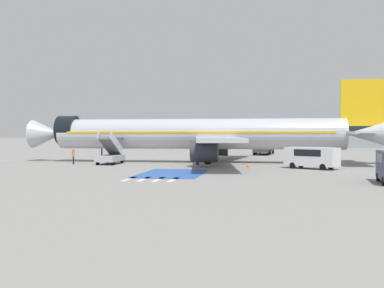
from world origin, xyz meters
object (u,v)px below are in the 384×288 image
Objects in this scene: service_van_0 at (312,156)px; terminal_building at (247,130)px; boarding_stairs_forward at (110,156)px; ground_crew_1 at (198,156)px; traffic_cone_0 at (248,165)px; ground_crew_0 at (73,155)px; fuel_tanker at (264,145)px; airliner at (202,134)px.

service_van_0 is 78.70m from terminal_building.
boarding_stairs_forward is 10.49m from ground_crew_1.
service_van_0 is 10.41× the size of traffic_cone_0.
fuel_tanker is at bearing 105.71° from ground_crew_0.
boarding_stairs_forward is at bearing -100.13° from terminal_building.
service_van_0 is 0.06× the size of terminal_building.
airliner is 5.22m from ground_crew_1.
traffic_cone_0 is 0.01× the size of terminal_building.
fuel_tanker reaches higher than service_van_0.
fuel_tanker is 28.81m from ground_crew_1.
airliner is 25.06× the size of ground_crew_0.
fuel_tanker reaches higher than ground_crew_1.
boarding_stairs_forward is 2.89× the size of ground_crew_0.
fuel_tanker is (7.57, 23.24, -1.87)m from airliner.
traffic_cone_0 is (16.37, -2.78, -0.71)m from boarding_stairs_forward.
airliner is 24.51m from fuel_tanker.
traffic_cone_0 is at bearing -141.17° from airliner.
fuel_tanker is at bearing 56.64° from boarding_stairs_forward.
boarding_stairs_forward reaches higher than ground_crew_1.
ground_crew_0 is 0.02× the size of terminal_building.
fuel_tanker is 0.10× the size of terminal_building.
boarding_stairs_forward is 23.14m from service_van_0.
ground_crew_0 is at bearing -103.05° from terminal_building.
service_van_0 is at bearing -83.02° from terminal_building.
airliner is 15.81m from ground_crew_0.
service_van_0 reaches higher than traffic_cone_0.
fuel_tanker is (18.00, 27.74, 0.69)m from boarding_stairs_forward.
ground_crew_1 is at bearing 155.16° from traffic_cone_0.
ground_crew_0 is at bearing 116.87° from service_van_0.
service_van_0 reaches higher than ground_crew_1.
ground_crew_0 is at bearing -19.48° from ground_crew_1.
fuel_tanker is at bearing 41.38° from service_van_0.
boarding_stairs_forward is 3.00× the size of ground_crew_1.
ground_crew_1 is (14.67, 0.96, -0.05)m from ground_crew_0.
airliner reaches higher than service_van_0.
airliner is 85.00× the size of traffic_cone_0.
airliner is at bearing -112.45° from ground_crew_1.
traffic_cone_0 is at bearing 114.02° from service_van_0.
terminal_building is at bearing 79.49° from boarding_stairs_forward.
ground_crew_0 is (-22.18, -28.77, -0.61)m from fuel_tanker.
ground_crew_0 is (-14.61, -5.53, -2.48)m from airliner.
ground_crew_0 is at bearing -119.86° from fuel_tanker.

